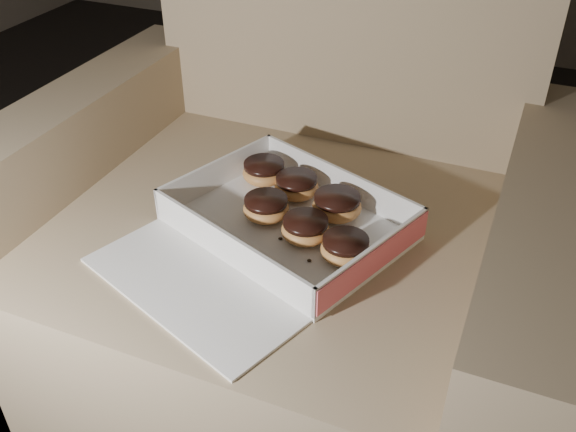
# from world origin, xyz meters

# --- Properties ---
(floor) EXTENTS (4.50, 4.50, 0.00)m
(floor) POSITION_xyz_m (0.00, 0.00, 0.00)
(floor) COLOR black
(floor) RESTS_ON ground
(armchair) EXTENTS (0.98, 0.83, 1.03)m
(armchair) POSITION_xyz_m (0.22, 0.16, 0.32)
(armchair) COLOR #957E5F
(armchair) RESTS_ON floor
(bakery_box) EXTENTS (0.50, 0.53, 0.06)m
(bakery_box) POSITION_xyz_m (0.25, 0.02, 0.47)
(bakery_box) COLOR white
(bakery_box) RESTS_ON armchair
(donut_a) EXTENTS (0.09, 0.09, 0.04)m
(donut_a) POSITION_xyz_m (0.32, 0.12, 0.49)
(donut_a) COLOR #C28143
(donut_a) RESTS_ON bakery_box
(donut_b) EXTENTS (0.08, 0.08, 0.04)m
(donut_b) POSITION_xyz_m (0.30, 0.04, 0.49)
(donut_b) COLOR #C28143
(donut_b) RESTS_ON bakery_box
(donut_c) EXTENTS (0.08, 0.08, 0.04)m
(donut_c) POSITION_xyz_m (0.16, 0.17, 0.49)
(donut_c) COLOR #C28143
(donut_c) RESTS_ON bakery_box
(donut_d) EXTENTS (0.08, 0.08, 0.04)m
(donut_d) POSITION_xyz_m (0.21, 0.07, 0.49)
(donut_d) COLOR #C28143
(donut_d) RESTS_ON bakery_box
(donut_e) EXTENTS (0.08, 0.08, 0.04)m
(donut_e) POSITION_xyz_m (0.37, 0.01, 0.49)
(donut_e) COLOR #C28143
(donut_e) RESTS_ON bakery_box
(donut_f) EXTENTS (0.08, 0.08, 0.04)m
(donut_f) POSITION_xyz_m (0.23, 0.15, 0.49)
(donut_f) COLOR #C28143
(donut_f) RESTS_ON bakery_box
(crumb_a) EXTENTS (0.01, 0.01, 0.00)m
(crumb_a) POSITION_xyz_m (0.26, 0.02, 0.47)
(crumb_a) COLOR black
(crumb_a) RESTS_ON bakery_box
(crumb_b) EXTENTS (0.01, 0.01, 0.00)m
(crumb_b) POSITION_xyz_m (0.33, -0.02, 0.47)
(crumb_b) COLOR black
(crumb_b) RESTS_ON bakery_box
(crumb_c) EXTENTS (0.01, 0.01, 0.00)m
(crumb_c) POSITION_xyz_m (0.28, 0.02, 0.47)
(crumb_c) COLOR black
(crumb_c) RESTS_ON bakery_box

